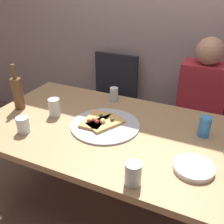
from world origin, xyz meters
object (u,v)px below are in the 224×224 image
at_px(pizza_slice_extra, 105,123).
at_px(wine_bottle, 18,93).
at_px(pizza_tray, 105,125).
at_px(soda_can, 205,127).
at_px(pizza_slice_last, 95,120).
at_px(tumbler_far, 23,125).
at_px(chair_left, 111,96).
at_px(guest_in_sweater, 199,107).
at_px(short_glass, 133,174).
at_px(wine_glass, 114,94).
at_px(tumbler_near, 54,107).
at_px(chair_right, 199,113).
at_px(dining_table, 110,138).
at_px(plate_stack, 194,168).

height_order(pizza_slice_extra, wine_bottle, wine_bottle).
relative_size(pizza_tray, soda_can, 3.53).
relative_size(pizza_slice_last, tumbler_far, 2.33).
height_order(chair_left, guest_in_sweater, guest_in_sweater).
relative_size(short_glass, soda_can, 0.92).
bearing_deg(chair_left, wine_glass, 117.40).
distance_m(tumbler_near, wine_glass, 0.45).
bearing_deg(chair_right, pizza_slice_extra, 60.95).
height_order(tumbler_far, soda_can, soda_can).
height_order(wine_glass, chair_left, chair_left).
bearing_deg(pizza_slice_extra, soda_can, 14.41).
relative_size(dining_table, soda_can, 13.35).
height_order(wine_glass, guest_in_sweater, guest_in_sweater).
distance_m(dining_table, wine_bottle, 0.71).
bearing_deg(pizza_slice_last, plate_stack, -16.53).
bearing_deg(plate_stack, soda_can, 89.90).
xyz_separation_m(dining_table, chair_right, (0.44, 0.86, -0.15)).
relative_size(pizza_slice_extra, tumbler_far, 2.64).
bearing_deg(pizza_tray, tumbler_far, -147.33).
relative_size(chair_left, guest_in_sweater, 0.77).
xyz_separation_m(plate_stack, chair_left, (-0.93, 1.04, -0.23)).
height_order(pizza_slice_last, chair_left, chair_left).
bearing_deg(dining_table, plate_stack, -18.43).
bearing_deg(pizza_tray, guest_in_sweater, 55.98).
height_order(pizza_tray, wine_glass, wine_glass).
bearing_deg(pizza_slice_extra, plate_stack, -18.07).
relative_size(tumbler_near, wine_glass, 1.15).
xyz_separation_m(tumbler_far, chair_left, (0.05, 1.12, -0.27)).
relative_size(pizza_slice_last, wine_glass, 2.18).
xyz_separation_m(tumbler_far, plate_stack, (0.98, 0.08, -0.04)).
bearing_deg(pizza_slice_extra, dining_table, -12.48).
bearing_deg(tumbler_far, pizza_tray, 32.67).
distance_m(soda_can, chair_left, 1.20).
bearing_deg(wine_bottle, pizza_slice_extra, 3.14).
bearing_deg(short_glass, pizza_slice_extra, 130.23).
relative_size(short_glass, chair_right, 0.12).
height_order(pizza_slice_last, soda_can, soda_can).
distance_m(pizza_tray, guest_in_sweater, 0.86).
xyz_separation_m(pizza_tray, soda_can, (0.57, 0.15, 0.05)).
height_order(pizza_slice_extra, tumbler_far, tumbler_far).
height_order(pizza_slice_last, plate_stack, pizza_slice_last).
height_order(dining_table, wine_glass, wine_glass).
bearing_deg(guest_in_sweater, pizza_tray, 55.98).
xyz_separation_m(pizza_slice_extra, wine_bottle, (-0.65, -0.04, 0.10)).
bearing_deg(pizza_tray, wine_bottle, -176.81).
bearing_deg(dining_table, chair_left, 114.70).
bearing_deg(chair_left, tumbler_near, 89.93).
xyz_separation_m(pizza_slice_extra, chair_left, (-0.36, 0.86, -0.25)).
relative_size(pizza_slice_last, tumbler_near, 1.89).
bearing_deg(tumbler_near, wine_bottle, -176.30).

